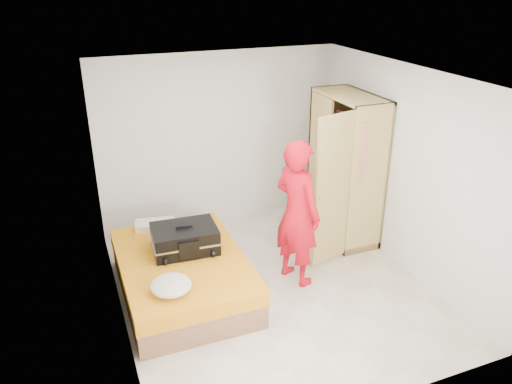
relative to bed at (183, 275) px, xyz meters
name	(u,v)px	position (x,y,z in m)	size (l,w,h in m)	color
room	(274,192)	(1.05, -0.30, 1.05)	(4.00, 4.02, 2.60)	beige
bed	(183,275)	(0.00, 0.00, 0.00)	(1.42, 2.02, 0.50)	#9A6846
wardrobe	(344,173)	(2.50, 0.55, 0.75)	(1.15, 1.34, 2.10)	tan
person	(297,213)	(1.40, -0.21, 0.67)	(0.67, 0.44, 1.85)	red
suitcase	(185,239)	(0.09, 0.16, 0.40)	(0.82, 0.63, 0.33)	black
round_cushion	(171,285)	(-0.26, -0.64, 0.33)	(0.43, 0.43, 0.16)	white
pillow	(155,225)	(-0.14, 0.85, 0.29)	(0.51, 0.26, 0.09)	white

